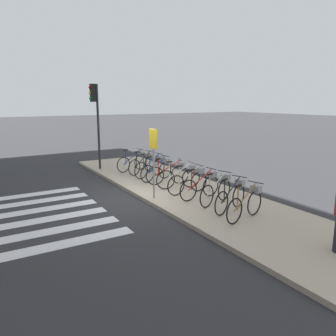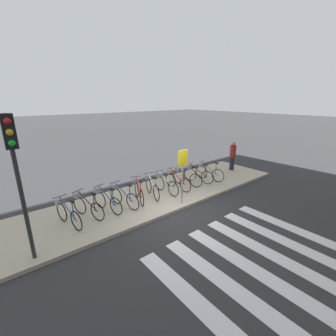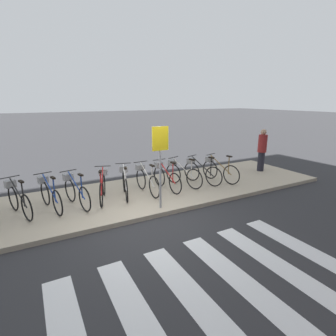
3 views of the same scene
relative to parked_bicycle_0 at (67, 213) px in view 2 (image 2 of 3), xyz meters
The scene contains 16 objects.
ground_plane 3.80m from the parked_bicycle_0, 23.08° to the right, with size 120.00×120.00×0.00m, color #2D2D30.
sidewalk 3.50m from the parked_bicycle_0, ahead, with size 13.65×3.24×0.12m.
parked_bicycle_0 is the anchor object (origin of this frame).
parked_bicycle_1 0.69m from the parked_bicycle_0, 11.20° to the left, with size 0.65×1.51×0.98m.
parked_bicycle_2 1.41m from the parked_bicycle_0, ahead, with size 0.54×1.55×0.98m.
parked_bicycle_3 2.04m from the parked_bicycle_0, ahead, with size 0.55×1.55×0.98m.
parked_bicycle_4 2.80m from the parked_bicycle_0, ahead, with size 0.65×1.51×0.98m.
parked_bicycle_5 3.47m from the parked_bicycle_0, ahead, with size 0.56×1.55×0.98m.
parked_bicycle_6 4.12m from the parked_bicycle_0, ahead, with size 0.46×1.59×0.98m.
parked_bicycle_7 4.79m from the parked_bicycle_0, ahead, with size 0.46×1.58×0.98m.
parked_bicycle_8 5.44m from the parked_bicycle_0, ahead, with size 0.62×1.52×0.98m.
parked_bicycle_9 6.15m from the parked_bicycle_0, ahead, with size 0.64×1.52×0.98m.
parked_bicycle_10 6.84m from the parked_bicycle_0, ahead, with size 0.53×1.55×0.98m.
pedestrian 9.22m from the parked_bicycle_0, ahead, with size 0.34×0.34×1.68m.
traffic_light 2.79m from the parked_bicycle_0, 133.59° to the right, with size 0.24×0.40×3.68m.
sign_post 4.28m from the parked_bicycle_0, 16.60° to the right, with size 0.44×0.07×2.16m.
Camera 2 is at (-5.02, -5.67, 4.10)m, focal length 24.00 mm.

